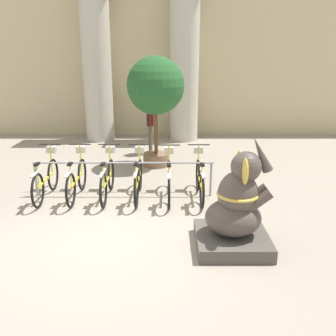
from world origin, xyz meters
name	(u,v)px	position (x,y,z in m)	size (l,w,h in m)	color
ground_plane	(111,237)	(0.00, 0.00, 0.00)	(60.00, 60.00, 0.00)	gray
building_facade	(141,53)	(0.00, 8.60, 3.00)	(20.00, 0.20, 6.00)	#C6B78E
column_left	(95,65)	(-1.51, 7.60, 2.62)	(1.23, 1.23, 5.16)	#BCB7A8
column_right	(183,65)	(1.51, 7.60, 2.62)	(1.23, 1.23, 5.16)	#BCB7A8
bike_rack	(121,169)	(-0.03, 1.95, 0.61)	(3.89, 0.05, 0.77)	gray
bicycle_0	(44,179)	(-1.67, 1.86, 0.42)	(0.48, 1.76, 1.08)	black
bicycle_1	(75,179)	(-1.01, 1.87, 0.42)	(0.48, 1.76, 1.08)	black
bicycle_2	(106,179)	(-0.36, 1.86, 0.42)	(0.48, 1.76, 1.08)	black
bicycle_3	(137,179)	(0.30, 1.85, 0.42)	(0.48, 1.76, 1.08)	black
bicycle_4	(167,180)	(0.96, 1.80, 0.42)	(0.48, 1.76, 1.08)	black
bicycle_5	(198,179)	(1.62, 1.83, 0.42)	(0.48, 1.76, 1.08)	black
elephant_statue	(234,211)	(2.01, -0.30, 0.62)	(1.15, 1.15, 1.84)	#4C4742
person_pedestrian	(148,119)	(0.40, 5.56, 1.10)	(0.24, 0.47, 1.81)	brown
potted_tree	(154,89)	(0.61, 4.28, 2.08)	(1.52, 1.52, 2.95)	brown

